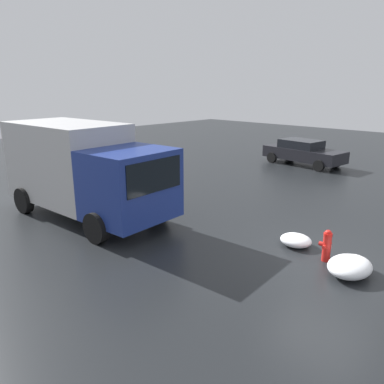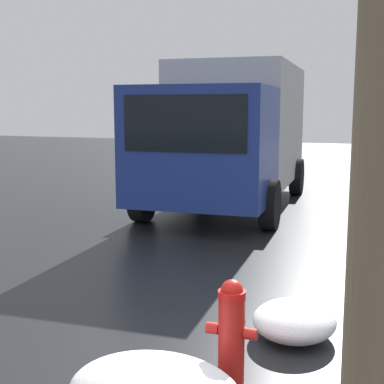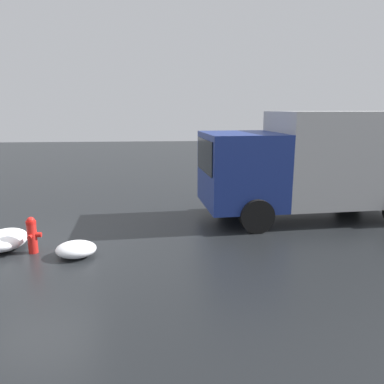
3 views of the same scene
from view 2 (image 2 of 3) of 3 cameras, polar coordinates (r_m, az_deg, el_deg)
The scene contains 4 objects.
ground_plane at distance 4.51m, azimuth 4.16°, elevation -19.50°, with size 60.00×60.00×0.00m, color black.
fire_hydrant at distance 4.32m, azimuth 4.25°, elevation -14.43°, with size 0.31×0.41×0.84m.
delivery_truck at distance 11.80m, azimuth 4.26°, elevation 6.61°, with size 6.52×3.09×3.11m.
snow_pile_by_tree at distance 5.27m, azimuth 10.86°, elevation -13.29°, with size 0.87×0.78×0.33m.
Camera 2 is at (-3.79, -1.17, 2.14)m, focal length 50.00 mm.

